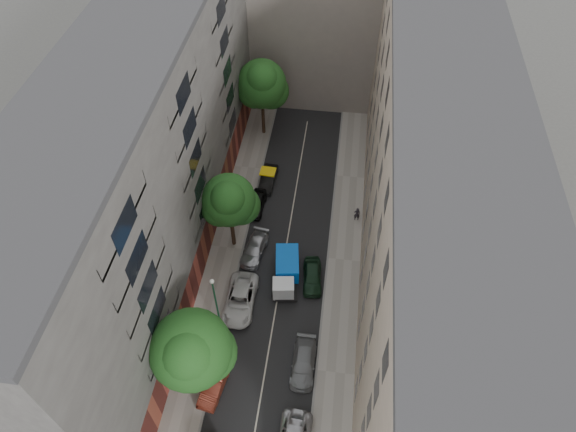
% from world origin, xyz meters
% --- Properties ---
extents(ground, '(120.00, 120.00, 0.00)m').
position_xyz_m(ground, '(0.00, 0.00, 0.00)').
color(ground, '#4C4C49').
rests_on(ground, ground).
extents(road_surface, '(8.00, 44.00, 0.02)m').
position_xyz_m(road_surface, '(0.00, 0.00, 0.01)').
color(road_surface, black).
rests_on(road_surface, ground).
extents(sidewalk_left, '(3.00, 44.00, 0.15)m').
position_xyz_m(sidewalk_left, '(-5.50, 0.00, 0.07)').
color(sidewalk_left, gray).
rests_on(sidewalk_left, ground).
extents(sidewalk_right, '(3.00, 44.00, 0.15)m').
position_xyz_m(sidewalk_right, '(5.50, 0.00, 0.07)').
color(sidewalk_right, gray).
rests_on(sidewalk_right, ground).
extents(building_left, '(8.00, 44.00, 20.00)m').
position_xyz_m(building_left, '(-11.00, 0.00, 10.00)').
color(building_left, '#4A4845').
rests_on(building_left, ground).
extents(building_right, '(8.00, 44.00, 20.00)m').
position_xyz_m(building_right, '(11.00, 0.00, 10.00)').
color(building_right, tan).
rests_on(building_right, ground).
extents(building_endcap, '(18.00, 12.00, 18.00)m').
position_xyz_m(building_endcap, '(0.00, 28.00, 9.00)').
color(building_endcap, gray).
rests_on(building_endcap, ground).
extents(tarp_truck, '(2.56, 5.13, 2.26)m').
position_xyz_m(tarp_truck, '(0.49, -2.77, 1.25)').
color(tarp_truck, black).
rests_on(tarp_truck, ground).
extents(car_left_1, '(1.98, 4.15, 1.31)m').
position_xyz_m(car_left_1, '(-3.60, -13.40, 0.66)').
color(car_left_1, '#4F1A0F').
rests_on(car_left_1, ground).
extents(car_left_2, '(2.50, 5.41, 1.50)m').
position_xyz_m(car_left_2, '(-3.06, -5.80, 0.75)').
color(car_left_2, silver).
rests_on(car_left_2, ground).
extents(car_left_3, '(2.43, 4.61, 1.27)m').
position_xyz_m(car_left_3, '(-2.80, -0.20, 0.64)').
color(car_left_3, '#AFAFB3').
rests_on(car_left_3, ground).
extents(car_left_4, '(1.73, 3.94, 1.32)m').
position_xyz_m(car_left_4, '(-3.60, 5.40, 0.66)').
color(car_left_4, black).
rests_on(car_left_4, ground).
extents(car_left_5, '(1.62, 4.13, 1.34)m').
position_xyz_m(car_left_5, '(-2.99, 9.00, 0.67)').
color(car_left_5, black).
rests_on(car_left_5, ground).
extents(car_right_1, '(1.83, 4.50, 1.31)m').
position_xyz_m(car_right_1, '(2.94, -10.80, 0.65)').
color(car_right_1, slate).
rests_on(car_right_1, ground).
extents(car_right_2, '(2.05, 4.23, 1.39)m').
position_xyz_m(car_right_2, '(2.81, -2.60, 0.70)').
color(car_right_2, black).
rests_on(car_right_2, ground).
extents(tree_near, '(5.92, 5.74, 8.89)m').
position_xyz_m(tree_near, '(-4.52, -13.49, 5.94)').
color(tree_near, '#382619').
rests_on(tree_near, sidewalk_left).
extents(tree_mid, '(5.02, 4.71, 8.63)m').
position_xyz_m(tree_mid, '(-4.83, 0.45, 6.00)').
color(tree_mid, '#382619').
rests_on(tree_mid, sidewalk_left).
extents(tree_far, '(5.50, 5.25, 9.47)m').
position_xyz_m(tree_far, '(-4.68, 16.89, 6.54)').
color(tree_far, '#382619').
rests_on(tree_far, sidewalk_left).
extents(lamp_post, '(0.36, 0.36, 7.16)m').
position_xyz_m(lamp_post, '(-4.20, -8.43, 4.49)').
color(lamp_post, '#1A5C38').
rests_on(lamp_post, sidewalk_left).
extents(pedestrian, '(0.62, 0.43, 1.63)m').
position_xyz_m(pedestrian, '(6.40, 5.04, 0.96)').
color(pedestrian, black).
rests_on(pedestrian, sidewalk_right).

